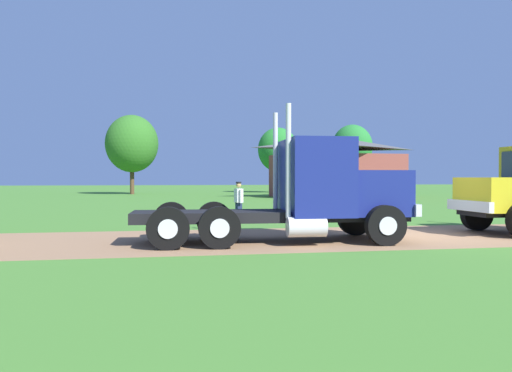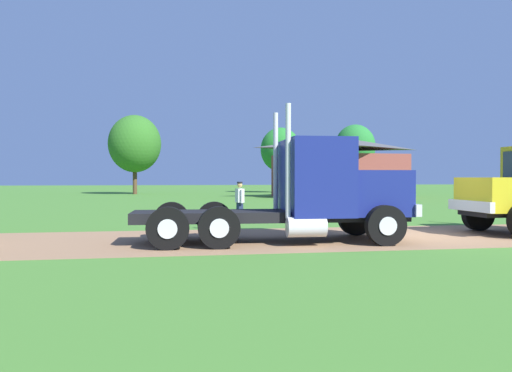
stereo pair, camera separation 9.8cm
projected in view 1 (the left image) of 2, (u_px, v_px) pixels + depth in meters
The scene contains 8 objects.
ground_plane at pixel (425, 235), 15.21m from camera, with size 200.00×200.00×0.00m, color #43792B.
dirt_track at pixel (425, 235), 15.21m from camera, with size 120.00×5.56×0.01m, color #936D4B.
truck_foreground_white at pixel (314, 193), 13.85m from camera, with size 7.65×2.97×3.67m.
visitor_far_side at pixel (239, 200), 19.73m from camera, with size 0.33×0.59×1.60m.
shed_building at pixel (336, 168), 45.25m from camera, with size 11.85×7.67×5.43m.
tree_left at pixel (132, 144), 52.06m from camera, with size 5.45×5.45×8.28m.
tree_mid at pixel (278, 150), 57.57m from camera, with size 4.63×4.63×7.51m.
tree_right at pixel (352, 147), 58.29m from camera, with size 4.69×4.69×7.93m.
Camera 1 is at (-7.74, -14.04, 1.77)m, focal length 35.01 mm.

